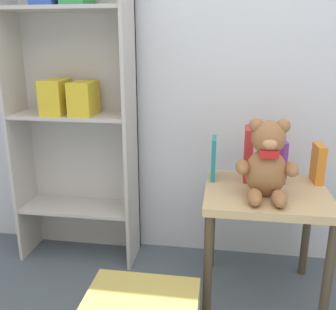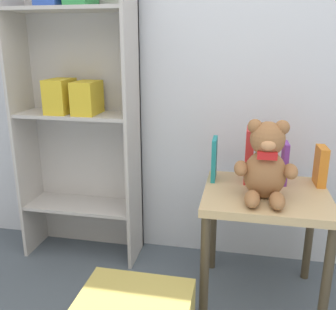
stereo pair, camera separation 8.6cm
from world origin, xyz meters
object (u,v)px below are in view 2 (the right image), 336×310
(bookshelf_side, at_px, (77,95))
(book_standing_red, at_px, (249,155))
(book_standing_purple, at_px, (285,163))
(book_standing_orange, at_px, (321,166))
(teddy_bear, at_px, (266,164))
(book_standing_teal, at_px, (214,159))
(display_table, at_px, (265,210))

(bookshelf_side, distance_m, book_standing_red, 0.96)
(bookshelf_side, distance_m, book_standing_purple, 1.13)
(book_standing_orange, bearing_deg, teddy_bear, -142.00)
(book_standing_teal, bearing_deg, teddy_bear, -41.27)
(bookshelf_side, height_order, book_standing_orange, bookshelf_side)
(display_table, bearing_deg, book_standing_orange, 30.98)
(teddy_bear, relative_size, book_standing_orange, 1.87)
(bookshelf_side, distance_m, book_standing_teal, 0.82)
(book_standing_purple, xyz_separation_m, book_standing_orange, (0.16, 0.01, -0.01))
(teddy_bear, xyz_separation_m, book_standing_orange, (0.26, 0.22, -0.06))
(bookshelf_side, bearing_deg, display_table, -15.07)
(book_standing_red, height_order, book_standing_purple, book_standing_red)
(book_standing_purple, bearing_deg, book_standing_red, 176.18)
(book_standing_teal, relative_size, book_standing_orange, 1.13)
(book_standing_teal, height_order, book_standing_purple, book_standing_teal)
(book_standing_red, relative_size, book_standing_purple, 1.29)
(teddy_bear, distance_m, book_standing_orange, 0.35)
(book_standing_teal, bearing_deg, book_standing_purple, 1.13)
(book_standing_purple, bearing_deg, display_table, -123.86)
(bookshelf_side, relative_size, book_standing_red, 6.41)
(display_table, relative_size, book_standing_red, 2.15)
(teddy_bear, relative_size, book_standing_red, 1.33)
(display_table, relative_size, teddy_bear, 1.62)
(display_table, bearing_deg, book_standing_teal, 153.60)
(book_standing_teal, bearing_deg, book_standing_orange, 2.14)
(display_table, relative_size, book_standing_teal, 2.69)
(bookshelf_side, height_order, display_table, bookshelf_side)
(book_standing_teal, relative_size, book_standing_purple, 1.03)
(bookshelf_side, bearing_deg, teddy_bear, -19.19)
(book_standing_purple, height_order, book_standing_orange, book_standing_purple)
(book_standing_teal, bearing_deg, bookshelf_side, 168.12)
(book_standing_teal, height_order, book_standing_red, book_standing_red)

